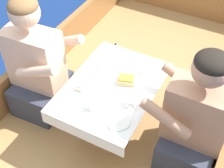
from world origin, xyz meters
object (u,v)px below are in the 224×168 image
(person_starboard, at_px, (194,122))
(person_port, at_px, (37,68))
(coffee_cup_center, at_px, (144,69))
(coffee_cup_starboard, at_px, (130,102))
(coffee_cup_port, at_px, (92,106))
(sandwich, at_px, (126,80))
(tin_can, at_px, (81,86))

(person_starboard, bearing_deg, person_port, 2.50)
(person_port, height_order, coffee_cup_center, person_port)
(person_starboard, height_order, coffee_cup_starboard, person_starboard)
(coffee_cup_port, xyz_separation_m, coffee_cup_starboard, (0.20, 0.14, -0.00))
(sandwich, height_order, coffee_cup_starboard, sandwich)
(coffee_cup_center, bearing_deg, coffee_cup_starboard, -82.60)
(coffee_cup_center, distance_m, tin_can, 0.48)
(coffee_cup_port, height_order, tin_can, coffee_cup_port)
(person_port, bearing_deg, sandwich, 8.28)
(person_port, bearing_deg, person_starboard, -0.71)
(person_starboard, distance_m, sandwich, 0.54)
(person_starboard, relative_size, coffee_cup_starboard, 9.23)
(sandwich, bearing_deg, tin_can, -141.57)
(sandwich, relative_size, tin_can, 2.14)
(coffee_cup_center, relative_size, tin_can, 1.48)
(coffee_cup_starboard, distance_m, tin_can, 0.36)
(coffee_cup_starboard, xyz_separation_m, coffee_cup_center, (-0.04, 0.33, 0.01))
(person_port, relative_size, coffee_cup_center, 10.00)
(person_starboard, xyz_separation_m, tin_can, (-0.78, -0.12, 0.07))
(person_starboard, bearing_deg, coffee_cup_port, 20.55)
(person_starboard, height_order, coffee_cup_center, person_starboard)
(tin_can, bearing_deg, coffee_cup_port, -36.55)
(person_port, distance_m, person_starboard, 1.20)
(coffee_cup_starboard, relative_size, tin_can, 1.55)
(sandwich, height_order, coffee_cup_port, sandwich)
(person_starboard, distance_m, coffee_cup_starboard, 0.43)
(person_port, height_order, tin_can, person_port)
(sandwich, distance_m, coffee_cup_center, 0.17)
(person_starboard, relative_size, coffee_cup_center, 9.68)
(person_port, distance_m, coffee_cup_center, 0.80)
(tin_can, bearing_deg, coffee_cup_starboard, 4.12)
(sandwich, height_order, coffee_cup_center, coffee_cup_center)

